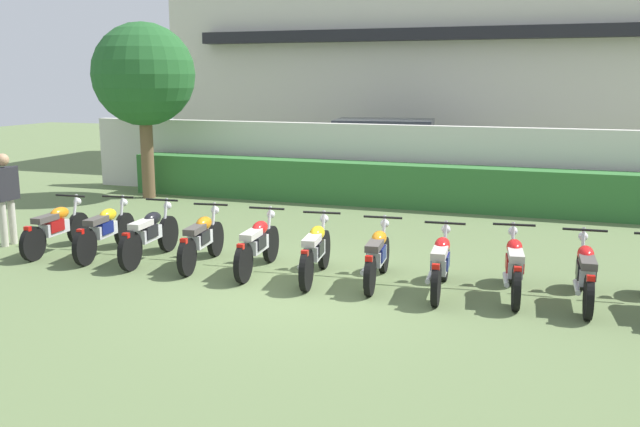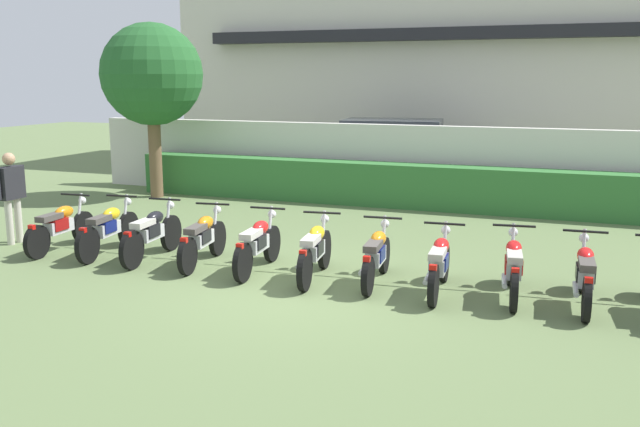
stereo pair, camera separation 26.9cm
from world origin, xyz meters
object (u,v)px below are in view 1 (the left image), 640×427
at_px(motorcycle_in_row_2, 149,234).
at_px(inspector_person, 5,191).
at_px(motorcycle_in_row_3, 201,239).
at_px(motorcycle_in_row_9, 585,272).
at_px(motorcycle_in_row_7, 441,263).
at_px(parked_car, 389,154).
at_px(motorcycle_in_row_0, 56,227).
at_px(tree_near_inspector, 143,75).
at_px(motorcycle_in_row_4, 257,244).
at_px(motorcycle_in_row_1, 105,230).
at_px(motorcycle_in_row_8, 514,266).
at_px(motorcycle_in_row_5, 315,250).
at_px(motorcycle_in_row_6, 377,255).

bearing_deg(motorcycle_in_row_2, inspector_person, 84.05).
bearing_deg(motorcycle_in_row_3, motorcycle_in_row_9, -97.49).
bearing_deg(motorcycle_in_row_7, inspector_person, 84.25).
height_order(parked_car, motorcycle_in_row_0, parked_car).
bearing_deg(tree_near_inspector, motorcycle_in_row_4, -44.38).
relative_size(motorcycle_in_row_1, motorcycle_in_row_3, 1.06).
relative_size(motorcycle_in_row_0, motorcycle_in_row_4, 0.99).
height_order(motorcycle_in_row_3, motorcycle_in_row_8, motorcycle_in_row_8).
xyz_separation_m(motorcycle_in_row_2, motorcycle_in_row_4, (2.01, -0.03, -0.01)).
bearing_deg(motorcycle_in_row_0, motorcycle_in_row_1, -88.65).
xyz_separation_m(parked_car, motorcycle_in_row_7, (3.10, -9.42, -0.49)).
bearing_deg(motorcycle_in_row_0, motorcycle_in_row_2, -91.84).
xyz_separation_m(motorcycle_in_row_3, motorcycle_in_row_8, (4.95, 0.01, 0.00)).
relative_size(motorcycle_in_row_5, motorcycle_in_row_6, 1.04).
height_order(parked_car, inspector_person, parked_car).
distance_m(motorcycle_in_row_6, motorcycle_in_row_8, 1.98).
xyz_separation_m(motorcycle_in_row_2, motorcycle_in_row_3, (0.98, 0.01, -0.01)).
xyz_separation_m(motorcycle_in_row_0, motorcycle_in_row_9, (8.76, 0.06, -0.00)).
distance_m(parked_car, motorcycle_in_row_3, 9.31).
distance_m(motorcycle_in_row_2, motorcycle_in_row_7, 4.94).
bearing_deg(tree_near_inspector, motorcycle_in_row_9, -27.36).
distance_m(motorcycle_in_row_1, inspector_person, 2.22).
xyz_separation_m(motorcycle_in_row_4, motorcycle_in_row_8, (3.93, 0.05, -0.00)).
distance_m(tree_near_inspector, motorcycle_in_row_3, 7.51).
bearing_deg(inspector_person, motorcycle_in_row_8, -0.33).
bearing_deg(motorcycle_in_row_9, parked_car, 25.26).
xyz_separation_m(parked_car, inspector_person, (-4.90, -9.20, 0.07)).
bearing_deg(motorcycle_in_row_6, motorcycle_in_row_4, 85.66).
relative_size(motorcycle_in_row_1, motorcycle_in_row_6, 1.08).
relative_size(motorcycle_in_row_3, motorcycle_in_row_4, 0.99).
bearing_deg(motorcycle_in_row_3, motorcycle_in_row_7, -99.69).
distance_m(motorcycle_in_row_3, motorcycle_in_row_6, 2.98).
bearing_deg(inspector_person, motorcycle_in_row_2, -1.32).
distance_m(motorcycle_in_row_7, inspector_person, 8.02).
height_order(tree_near_inspector, motorcycle_in_row_9, tree_near_inspector).
bearing_deg(motorcycle_in_row_4, parked_car, -3.46).
relative_size(motorcycle_in_row_8, motorcycle_in_row_9, 0.96).
distance_m(motorcycle_in_row_5, motorcycle_in_row_7, 1.92).
bearing_deg(motorcycle_in_row_2, motorcycle_in_row_9, -94.59).
height_order(motorcycle_in_row_3, inspector_person, inspector_person).
bearing_deg(motorcycle_in_row_6, motorcycle_in_row_7, -103.51).
bearing_deg(motorcycle_in_row_7, tree_near_inspector, 52.63).
height_order(parked_car, motorcycle_in_row_4, parked_car).
relative_size(tree_near_inspector, motorcycle_in_row_1, 2.24).
distance_m(motorcycle_in_row_4, motorcycle_in_row_6, 1.95).
xyz_separation_m(motorcycle_in_row_1, motorcycle_in_row_9, (7.79, -0.02, -0.01)).
relative_size(motorcycle_in_row_1, motorcycle_in_row_9, 1.03).
bearing_deg(motorcycle_in_row_0, motorcycle_in_row_6, -92.97).
bearing_deg(motorcycle_in_row_2, motorcycle_in_row_5, -96.64).
relative_size(motorcycle_in_row_2, motorcycle_in_row_7, 1.07).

